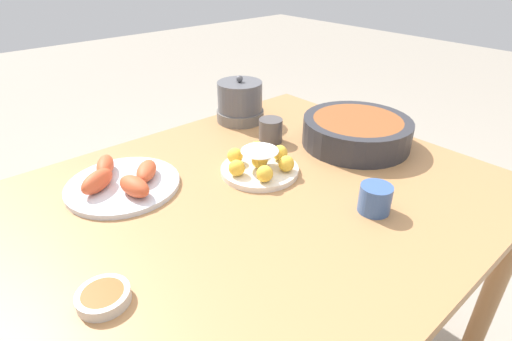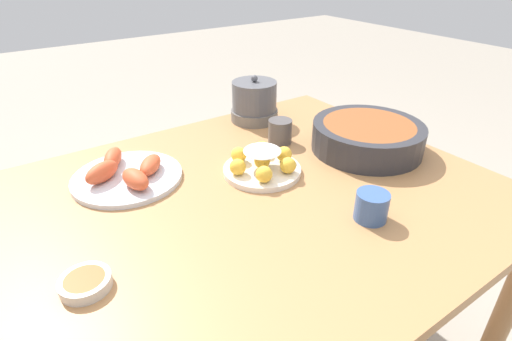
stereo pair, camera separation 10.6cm
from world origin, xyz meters
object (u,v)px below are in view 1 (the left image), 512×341
(dining_table, at_px, (252,225))
(sauce_bowl, at_px, (103,297))
(warming_pot, at_px, (240,102))
(cup_near, at_px, (375,199))
(serving_bowl, at_px, (356,131))
(cup_far, at_px, (271,130))
(cake_plate, at_px, (260,164))
(seafood_platter, at_px, (122,181))

(dining_table, height_order, sauce_bowl, sauce_bowl)
(sauce_bowl, relative_size, warming_pot, 0.56)
(dining_table, distance_m, cup_near, 0.33)
(cup_near, xyz_separation_m, warming_pot, (0.12, 0.66, 0.04))
(serving_bowl, bearing_deg, dining_table, -178.73)
(dining_table, xyz_separation_m, cup_far, (0.26, 0.21, 0.13))
(dining_table, bearing_deg, warming_pot, 54.08)
(cake_plate, bearing_deg, cup_far, 38.57)
(seafood_platter, distance_m, cup_far, 0.49)
(cake_plate, distance_m, seafood_platter, 0.37)
(serving_bowl, bearing_deg, cup_far, 133.87)
(serving_bowl, distance_m, cup_far, 0.27)
(cake_plate, distance_m, sauce_bowl, 0.55)
(cup_far, relative_size, warming_pot, 0.45)
(cake_plate, height_order, serving_bowl, serving_bowl)
(cake_plate, xyz_separation_m, serving_bowl, (0.35, -0.07, 0.02))
(serving_bowl, height_order, cup_near, serving_bowl)
(seafood_platter, bearing_deg, serving_bowl, -19.67)
(cake_plate, relative_size, cup_near, 2.85)
(sauce_bowl, height_order, cup_far, cup_far)
(seafood_platter, bearing_deg, sauce_bowl, -119.76)
(dining_table, xyz_separation_m, cup_near, (0.18, -0.25, 0.13))
(cake_plate, xyz_separation_m, sauce_bowl, (-0.53, -0.17, -0.01))
(cake_plate, xyz_separation_m, cup_far, (0.16, 0.13, 0.01))
(cup_near, relative_size, cup_far, 1.00)
(dining_table, height_order, cup_near, cup_near)
(cake_plate, xyz_separation_m, seafood_platter, (-0.33, 0.18, -0.01))
(cup_near, xyz_separation_m, cup_far, (0.08, 0.45, 0.00))
(cup_far, height_order, warming_pot, warming_pot)
(sauce_bowl, bearing_deg, cake_plate, 17.63)
(dining_table, height_order, cake_plate, cake_plate)
(seafood_platter, distance_m, cup_near, 0.65)
(sauce_bowl, bearing_deg, seafood_platter, 60.24)
(dining_table, distance_m, seafood_platter, 0.36)
(sauce_bowl, xyz_separation_m, seafood_platter, (0.20, 0.34, 0.01))
(dining_table, relative_size, seafood_platter, 4.33)
(sauce_bowl, distance_m, seafood_platter, 0.40)
(warming_pot, bearing_deg, cup_far, -101.15)
(sauce_bowl, bearing_deg, dining_table, 11.85)
(dining_table, xyz_separation_m, warming_pot, (0.30, 0.41, 0.17))
(sauce_bowl, xyz_separation_m, cup_near, (0.61, -0.16, 0.02))
(serving_bowl, xyz_separation_m, sauce_bowl, (-0.88, -0.10, -0.03))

